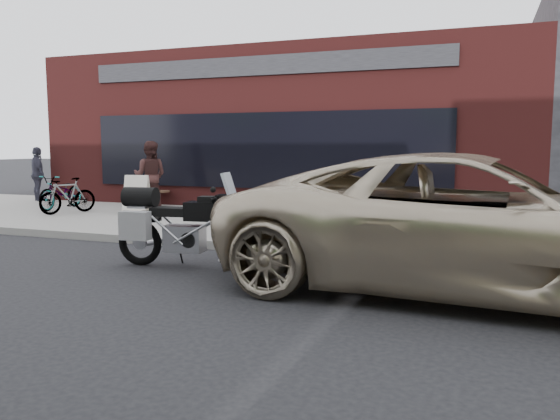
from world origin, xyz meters
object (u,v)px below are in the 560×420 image
minivan (472,223)px  cafe_patron_right (38,174)px  bicycle_front (61,192)px  cafe_patron_left (150,176)px  motorcycle (178,227)px  sandwich_sign (137,195)px  bicycle_rear (68,196)px  cafe_table (157,192)px

minivan → cafe_patron_right: size_ratio=3.79×
bicycle_front → cafe_patron_left: bearing=9.7°
motorcycle → sandwich_sign: size_ratio=2.37×
bicycle_rear → cafe_patron_left: (1.50, 1.36, 0.46)m
sandwich_sign → cafe_table: bearing=98.4°
bicycle_rear → sandwich_sign: 1.76m
bicycle_front → cafe_table: bearing=35.2°
sandwich_sign → cafe_patron_right: bearing=149.5°
minivan → bicycle_rear: (-9.55, 3.77, -0.28)m
bicycle_rear → cafe_table: bicycle_rear is taller
minivan → cafe_table: bearing=57.7°
cafe_table → cafe_patron_right: cafe_patron_right is taller
minivan → bicycle_front: bearing=70.1°
sandwich_sign → cafe_patron_left: bearing=91.1°
motorcycle → cafe_patron_left: bearing=120.2°
sandwich_sign → minivan: bearing=-39.3°
bicycle_rear → sandwich_sign: (1.68, 0.51, 0.04)m
motorcycle → bicycle_rear: (-5.41, 3.81, -0.03)m
bicycle_front → cafe_patron_left: 2.48m
minivan → cafe_patron_left: bearing=60.9°
motorcycle → cafe_patron_right: cafe_patron_right is taller
bicycle_rear → cafe_table: size_ratio=2.00×
minivan → cafe_patron_right: cafe_patron_right is taller
motorcycle → cafe_patron_left: cafe_patron_left is taller
cafe_table → cafe_patron_left: size_ratio=0.41×
motorcycle → cafe_table: (-4.36, 6.17, -0.09)m
bicycle_rear → cafe_patron_right: bearing=165.6°
minivan → cafe_table: (-8.50, 6.12, -0.33)m
cafe_patron_right → motorcycle: bearing=176.4°
bicycle_front → cafe_patron_right: cafe_patron_right is taller
cafe_patron_right → cafe_table: bearing=-146.5°
sandwich_sign → cafe_table: size_ratio=1.31×
motorcycle → bicycle_rear: motorcycle is taller
sandwich_sign → cafe_patron_left: 0.96m
cafe_patron_right → minivan: bearing=-173.6°
motorcycle → minivan: 4.15m
cafe_patron_left → cafe_patron_right: (-4.58, 0.87, -0.08)m
motorcycle → bicycle_front: (-6.26, 4.55, -0.02)m
minivan → cafe_patron_left: 9.54m
motorcycle → cafe_table: 7.55m
minivan → cafe_patron_left: size_ratio=3.46×
cafe_table → bicycle_front: bearing=-139.6°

